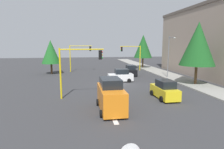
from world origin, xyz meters
The scene contains 15 objects.
ground_plane centered at (0.00, 0.00, 0.00)m, with size 120.00×120.00×0.00m, color #353538.
sidewalk_kerb centered at (-5.00, 10.50, 0.07)m, with size 80.00×4.00×0.15m, color gray.
lane_arrow_near centered at (11.51, -3.00, 0.01)m, with size 2.40×1.10×1.10m.
apartment_block centered at (-5.81, 18.50, 6.17)m, with size 22.98×9.30×12.32m.
traffic_signal_far_right centered at (-14.00, -5.67, 3.92)m, with size 0.36×4.59×5.53m.
traffic_signal_near_right centered at (6.00, -5.64, 3.76)m, with size 0.36×4.59×5.29m.
traffic_signal_far_left centered at (-14.00, 5.65, 3.84)m, with size 0.36×4.59×5.40m.
street_lamp_curbside centered at (-3.61, 9.20, 4.35)m, with size 2.15×0.28×7.00m.
tree_opposite_side centered at (-12.00, -11.00, 4.25)m, with size 3.57×3.57×6.49m.
tree_roadside_near centered at (2.00, 10.50, 5.72)m, with size 4.75×4.75×8.70m.
tree_roadside_far centered at (-18.00, 9.50, 5.21)m, with size 4.34×4.34×7.94m.
delivery_van_orange centered at (10.33, -2.94, 1.28)m, with size 4.80×2.22×2.77m.
car_white centered at (-2.00, 0.58, 0.89)m, with size 1.93×3.76×1.98m.
car_yellow centered at (7.66, 3.24, 0.90)m, with size 4.07×1.98×1.98m.
car_black centered at (-7.40, 3.57, 0.89)m, with size 3.73×1.93×1.98m.
Camera 1 is at (25.84, -5.44, 5.62)m, focal length 30.28 mm.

